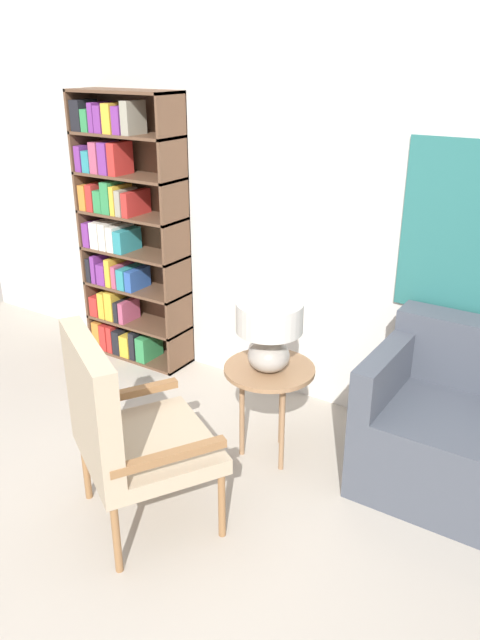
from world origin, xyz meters
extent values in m
plane|color=#B2A899|center=(0.00, 0.00, 0.00)|extent=(14.00, 14.00, 0.00)
cube|color=silver|center=(0.00, 2.03, 1.35)|extent=(6.40, 0.06, 2.70)
cube|color=brown|center=(-1.74, 1.85, 0.98)|extent=(0.02, 0.30, 1.96)
cube|color=brown|center=(-0.93, 1.85, 0.98)|extent=(0.02, 0.30, 1.96)
cube|color=brown|center=(-1.33, 1.85, 1.95)|extent=(0.82, 0.30, 0.02)
cube|color=brown|center=(-1.33, 1.85, 0.01)|extent=(0.82, 0.30, 0.02)
cube|color=brown|center=(-1.33, 2.00, 0.98)|extent=(0.82, 0.01, 1.96)
cube|color=brown|center=(-1.33, 1.85, 0.29)|extent=(0.82, 0.30, 0.02)
cube|color=orange|center=(-1.68, 1.79, 0.13)|extent=(0.07, 0.17, 0.22)
cube|color=red|center=(-1.61, 1.81, 0.12)|extent=(0.06, 0.20, 0.21)
cube|color=red|center=(-1.54, 1.83, 0.13)|extent=(0.05, 0.24, 0.21)
cube|color=black|center=(-1.47, 1.83, 0.12)|extent=(0.07, 0.25, 0.19)
cube|color=gold|center=(-1.38, 1.83, 0.11)|extent=(0.09, 0.24, 0.17)
cube|color=black|center=(-1.30, 1.79, 0.13)|extent=(0.05, 0.17, 0.22)
cube|color=#338C4C|center=(-1.22, 1.82, 0.12)|extent=(0.08, 0.23, 0.19)
cube|color=brown|center=(-1.33, 1.85, 0.56)|extent=(0.82, 0.30, 0.02)
cube|color=red|center=(-1.68, 1.82, 0.38)|extent=(0.08, 0.22, 0.16)
cube|color=gold|center=(-1.59, 1.83, 0.40)|extent=(0.06, 0.24, 0.20)
cube|color=gold|center=(-1.51, 1.83, 0.41)|extent=(0.07, 0.25, 0.22)
cube|color=black|center=(-1.44, 1.82, 0.38)|extent=(0.04, 0.22, 0.16)
cube|color=#B24C6B|center=(-1.39, 1.81, 0.38)|extent=(0.04, 0.20, 0.17)
cube|color=brown|center=(-1.33, 1.85, 0.84)|extent=(0.82, 0.30, 0.02)
cube|color=black|center=(-1.69, 1.82, 0.67)|extent=(0.04, 0.22, 0.18)
cube|color=#7A338C|center=(-1.64, 1.83, 0.68)|extent=(0.04, 0.24, 0.21)
cube|color=#7A338C|center=(-1.57, 1.80, 0.65)|extent=(0.08, 0.18, 0.16)
cube|color=gold|center=(-1.49, 1.82, 0.68)|extent=(0.05, 0.21, 0.21)
cube|color=#B24C6B|center=(-1.44, 1.82, 0.66)|extent=(0.04, 0.22, 0.17)
cube|color=teal|center=(-1.37, 1.83, 0.65)|extent=(0.07, 0.25, 0.15)
cube|color=#2D56A8|center=(-1.29, 1.82, 0.65)|extent=(0.06, 0.22, 0.15)
cylinder|color=#8C6B4C|center=(-1.01, 1.85, 0.68)|extent=(0.09, 0.09, 0.21)
cube|color=brown|center=(-1.33, 1.85, 1.12)|extent=(0.82, 0.30, 0.02)
cube|color=#7A338C|center=(-1.68, 1.80, 0.94)|extent=(0.06, 0.18, 0.18)
cube|color=silver|center=(-1.60, 1.81, 0.95)|extent=(0.08, 0.20, 0.19)
cube|color=silver|center=(-1.52, 1.80, 0.95)|extent=(0.06, 0.19, 0.20)
cube|color=silver|center=(-1.44, 1.83, 0.94)|extent=(0.06, 0.24, 0.18)
cube|color=teal|center=(-1.37, 1.82, 0.93)|extent=(0.08, 0.23, 0.16)
cylinder|color=#334C6B|center=(-1.01, 1.85, 0.93)|extent=(0.08, 0.08, 0.16)
cube|color=brown|center=(-1.33, 1.85, 1.40)|extent=(0.82, 0.30, 0.02)
cube|color=orange|center=(-1.68, 1.81, 1.22)|extent=(0.06, 0.19, 0.18)
cube|color=red|center=(-1.61, 1.81, 1.23)|extent=(0.06, 0.19, 0.19)
cube|color=#338C4C|center=(-1.53, 1.83, 1.21)|extent=(0.07, 0.25, 0.16)
cube|color=#338C4C|center=(-1.46, 1.80, 1.24)|extent=(0.07, 0.18, 0.22)
cube|color=gold|center=(-1.39, 1.81, 1.23)|extent=(0.04, 0.20, 0.20)
cube|color=gray|center=(-1.34, 1.81, 1.22)|extent=(0.05, 0.19, 0.18)
cube|color=red|center=(-1.27, 1.84, 1.22)|extent=(0.05, 0.25, 0.17)
cylinder|color=#334C6B|center=(-1.01, 1.85, 1.22)|extent=(0.09, 0.09, 0.18)
cube|color=brown|center=(-1.33, 1.85, 1.67)|extent=(0.82, 0.30, 0.02)
cube|color=#7A338C|center=(-1.69, 1.83, 1.50)|extent=(0.06, 0.23, 0.18)
cube|color=teal|center=(-1.61, 1.79, 1.48)|extent=(0.07, 0.17, 0.15)
cube|color=#B24C6B|center=(-1.54, 1.83, 1.51)|extent=(0.07, 0.24, 0.21)
cube|color=#7A338C|center=(-1.45, 1.79, 1.52)|extent=(0.08, 0.17, 0.22)
cube|color=red|center=(-1.36, 1.81, 1.52)|extent=(0.07, 0.19, 0.22)
cube|color=black|center=(-1.67, 1.80, 1.79)|extent=(0.09, 0.18, 0.21)
cube|color=#338C4C|center=(-1.59, 1.83, 1.76)|extent=(0.06, 0.24, 0.15)
cube|color=#7A338C|center=(-1.52, 1.81, 1.78)|extent=(0.04, 0.20, 0.19)
cube|color=#7A338C|center=(-1.46, 1.82, 1.77)|extent=(0.06, 0.23, 0.18)
cube|color=gold|center=(-1.38, 1.82, 1.78)|extent=(0.07, 0.22, 0.19)
cube|color=#7A338C|center=(-1.30, 1.80, 1.77)|extent=(0.07, 0.17, 0.18)
cube|color=gray|center=(-1.22, 1.80, 1.79)|extent=(0.06, 0.19, 0.22)
cylinder|color=olive|center=(0.33, 0.55, 0.19)|extent=(0.04, 0.04, 0.38)
cylinder|color=olive|center=(-0.16, 0.85, 0.19)|extent=(0.04, 0.04, 0.38)
cylinder|color=olive|center=(0.07, 0.11, 0.19)|extent=(0.04, 0.04, 0.38)
cylinder|color=olive|center=(-0.43, 0.40, 0.19)|extent=(0.04, 0.04, 0.38)
cube|color=tan|center=(-0.05, 0.48, 0.42)|extent=(0.87, 0.85, 0.08)
cube|color=tan|center=(-0.18, 0.26, 0.74)|extent=(0.61, 0.42, 0.57)
cube|color=olive|center=(0.21, 0.32, 0.56)|extent=(0.32, 0.49, 0.04)
cube|color=olive|center=(-0.31, 0.63, 0.56)|extent=(0.32, 0.49, 0.04)
cube|color=#474C56|center=(0.76, 1.54, 0.61)|extent=(0.12, 0.81, 0.27)
cylinder|color=#99704C|center=(0.17, 1.25, 0.56)|extent=(0.51, 0.51, 0.02)
cylinder|color=#99704C|center=(0.17, 1.41, 0.28)|extent=(0.03, 0.03, 0.55)
cylinder|color=#99704C|center=(0.04, 1.18, 0.28)|extent=(0.03, 0.03, 0.55)
cylinder|color=#99704C|center=(0.31, 1.18, 0.28)|extent=(0.03, 0.03, 0.55)
ellipsoid|color=#A59E93|center=(0.19, 1.22, 0.67)|extent=(0.23, 0.23, 0.18)
cylinder|color=tan|center=(0.19, 1.22, 0.78)|extent=(0.02, 0.02, 0.06)
cylinder|color=beige|center=(0.19, 1.22, 0.89)|extent=(0.36, 0.36, 0.16)
camera|label=1|loc=(1.71, -1.41, 2.17)|focal=35.00mm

